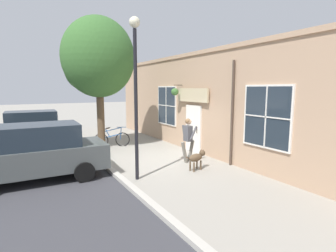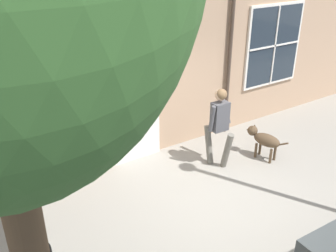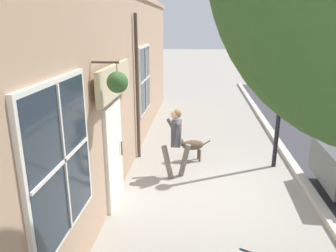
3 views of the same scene
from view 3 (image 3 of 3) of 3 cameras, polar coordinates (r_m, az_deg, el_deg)
name	(u,v)px [view 3 (image 3 of 3)]	position (r m, az deg, el deg)	size (l,w,h in m)	color
ground_plane	(218,192)	(7.51, 8.78, -11.25)	(90.00, 90.00, 0.00)	gray
storefront_facade	(110,91)	(6.97, -10.02, 5.94)	(0.95, 18.00, 4.42)	tan
pedestrian_walking	(176,137)	(7.71, 1.42, -1.92)	(0.70, 0.55, 1.71)	#6B665B
dog_on_leash	(190,145)	(8.85, 3.89, -3.33)	(0.99, 0.42, 0.69)	brown
street_lamp	(286,41)	(8.38, 19.92, 13.82)	(0.32, 0.32, 4.91)	black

